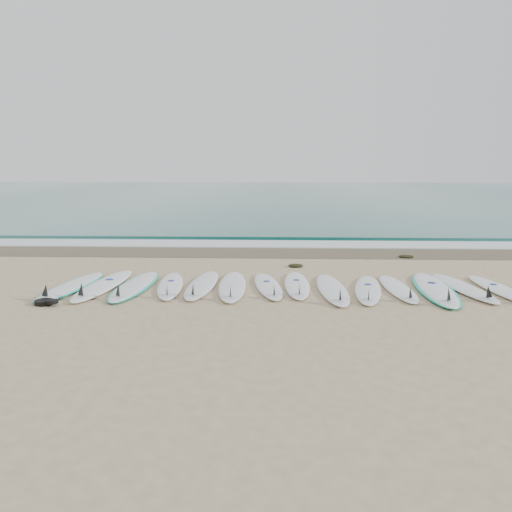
{
  "coord_description": "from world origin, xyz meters",
  "views": [
    {
      "loc": [
        -0.15,
        -9.7,
        2.44
      ],
      "look_at": [
        -0.59,
        1.39,
        0.4
      ],
      "focal_mm": 35.0,
      "sensor_mm": 36.0,
      "label": 1
    }
  ],
  "objects_px": {
    "surfboard_7": "(297,285)",
    "leash_coil": "(46,302)",
    "surfboard_13": "(501,290)",
    "surfboard_0": "(71,286)"
  },
  "relations": [
    {
      "from": "surfboard_7",
      "to": "surfboard_13",
      "type": "height_order",
      "value": "surfboard_13"
    },
    {
      "from": "surfboard_13",
      "to": "leash_coil",
      "type": "xyz_separation_m",
      "value": [
        -8.43,
        -1.21,
        -0.0
      ]
    },
    {
      "from": "surfboard_7",
      "to": "surfboard_13",
      "type": "bearing_deg",
      "value": -3.77
    },
    {
      "from": "surfboard_7",
      "to": "leash_coil",
      "type": "bearing_deg",
      "value": -162.59
    },
    {
      "from": "surfboard_0",
      "to": "surfboard_7",
      "type": "height_order",
      "value": "surfboard_0"
    },
    {
      "from": "surfboard_0",
      "to": "surfboard_13",
      "type": "relative_size",
      "value": 1.07
    },
    {
      "from": "surfboard_7",
      "to": "leash_coil",
      "type": "distance_m",
      "value": 4.71
    },
    {
      "from": "leash_coil",
      "to": "surfboard_0",
      "type": "bearing_deg",
      "value": 91.47
    },
    {
      "from": "leash_coil",
      "to": "surfboard_7",
      "type": "bearing_deg",
      "value": 17.84
    },
    {
      "from": "surfboard_13",
      "to": "surfboard_7",
      "type": "bearing_deg",
      "value": 172.48
    }
  ]
}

